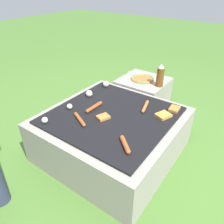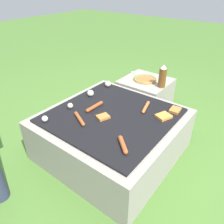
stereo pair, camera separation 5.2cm
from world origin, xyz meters
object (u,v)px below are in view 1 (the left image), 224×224
at_px(plate_colorful, 142,79).
at_px(condiment_bottle, 160,76).
at_px(fork_utensil, 132,74).
at_px(sausage_front_center, 80,119).

bearing_deg(plate_colorful, condiment_bottle, -103.05).
xyz_separation_m(condiment_bottle, fork_utensil, (0.11, 0.37, -0.10)).
xyz_separation_m(plate_colorful, condiment_bottle, (-0.05, -0.21, 0.10)).
relative_size(sausage_front_center, condiment_bottle, 0.80).
relative_size(sausage_front_center, fork_utensil, 1.18).
bearing_deg(sausage_front_center, fork_utensil, 8.80).
bearing_deg(condiment_bottle, sausage_front_center, 166.55).
relative_size(plate_colorful, fork_utensil, 1.60).
bearing_deg(plate_colorful, sausage_front_center, 179.73).
distance_m(sausage_front_center, plate_colorful, 0.95).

